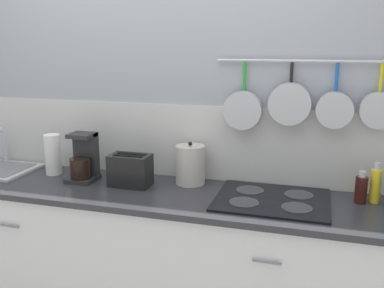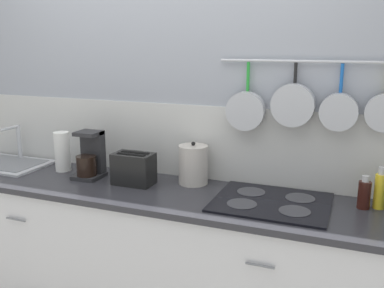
# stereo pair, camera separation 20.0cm
# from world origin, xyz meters

# --- Properties ---
(wall_back) EXTENTS (7.20, 0.16, 2.60)m
(wall_back) POSITION_xyz_m (0.01, 0.34, 1.27)
(wall_back) COLOR #999EA8
(wall_back) RESTS_ON ground_plane
(cabinet_base) EXTENTS (2.94, 0.58, 0.87)m
(cabinet_base) POSITION_xyz_m (0.00, -0.00, 0.44)
(cabinet_base) COLOR silver
(cabinet_base) RESTS_ON ground_plane
(countertop) EXTENTS (2.98, 0.60, 0.03)m
(countertop) POSITION_xyz_m (0.00, 0.00, 0.89)
(countertop) COLOR #2D2D33
(countertop) RESTS_ON cabinet_base
(paper_towel_roll) EXTENTS (0.10, 0.10, 0.26)m
(paper_towel_roll) POSITION_xyz_m (-0.69, 0.12, 1.04)
(paper_towel_roll) COLOR white
(paper_towel_roll) RESTS_ON countertop
(coffee_maker) EXTENTS (0.17, 0.18, 0.30)m
(coffee_maker) POSITION_xyz_m (-0.44, 0.07, 1.03)
(coffee_maker) COLOR #262628
(coffee_maker) RESTS_ON countertop
(toaster) EXTENTS (0.26, 0.15, 0.19)m
(toaster) POSITION_xyz_m (-0.12, 0.05, 1.00)
(toaster) COLOR black
(toaster) RESTS_ON countertop
(kettle) EXTENTS (0.18, 0.18, 0.26)m
(kettle) POSITION_xyz_m (0.21, 0.19, 1.03)
(kettle) COLOR beige
(kettle) RESTS_ON countertop
(cooktop) EXTENTS (0.60, 0.50, 0.01)m
(cooktop) POSITION_xyz_m (0.72, 0.03, 0.92)
(cooktop) COLOR black
(cooktop) RESTS_ON countertop
(bottle_sesame_oil) EXTENTS (0.06, 0.06, 0.17)m
(bottle_sesame_oil) POSITION_xyz_m (1.17, 0.14, 0.99)
(bottle_sesame_oil) COLOR #33140F
(bottle_sesame_oil) RESTS_ON countertop
(bottle_hot_sauce) EXTENTS (0.06, 0.06, 0.22)m
(bottle_hot_sauce) POSITION_xyz_m (1.24, 0.17, 1.01)
(bottle_hot_sauce) COLOR yellow
(bottle_hot_sauce) RESTS_ON countertop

